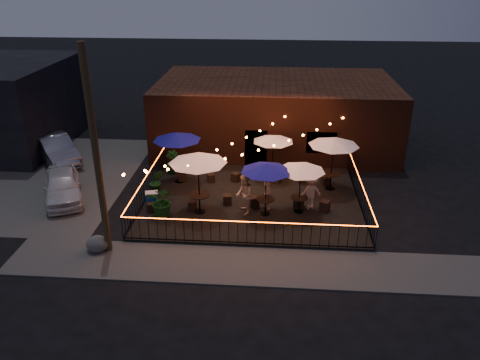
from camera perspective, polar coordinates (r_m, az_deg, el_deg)
The scene contains 38 objects.
ground at distance 20.52m, azimuth 1.18°, elevation -5.20°, with size 110.00×110.00×0.00m, color black.
patio at distance 22.23m, azimuth 1.46°, elevation -2.46°, with size 10.00×8.00×0.15m, color black.
sidewalk at distance 17.76m, azimuth 0.58°, elevation -10.35°, with size 18.00×2.50×0.05m, color #454340.
parking_lot at distance 27.28m, azimuth -24.35°, elevation 0.41°, with size 11.00×12.00×0.02m, color #454340.
brick_building at distance 28.94m, azimuth 4.32°, elevation 8.14°, with size 14.00×8.00×4.00m.
utility_pole at distance 17.56m, azimuth -17.11°, elevation 2.79°, with size 0.26×0.26×8.00m, color #322514.
fence_front at distance 18.46m, azimuth 0.85°, elevation -6.50°, with size 10.00×0.04×1.04m.
fence_left at distance 22.73m, azimuth -11.21°, elevation -0.67°, with size 0.04×8.00×1.04m.
fence_right at distance 22.33m, azimuth 14.41°, elevation -1.48°, with size 0.04×8.00×1.04m.
festoon_lights at distance 21.02m, azimuth -1.26°, elevation 3.19°, with size 10.02×8.72×1.32m.
cafe_table_0 at distance 20.03m, azimuth -5.16°, elevation 2.52°, with size 2.83×2.83×2.79m.
cafe_table_1 at distance 23.23m, azimuth -7.70°, elevation 5.21°, with size 3.15×3.15×2.63m.
cafe_table_2 at distance 19.92m, azimuth 3.23°, elevation 1.45°, with size 2.75×2.75×2.44m.
cafe_table_3 at distance 23.73m, azimuth 4.08°, elevation 5.02°, with size 2.76×2.76×2.30m.
cafe_table_4 at distance 20.29m, azimuth 7.46°, elevation 1.45°, with size 2.59×2.59×2.34m.
cafe_table_5 at distance 22.66m, azimuth 11.39°, elevation 4.53°, with size 2.88×2.88×2.67m.
bistro_chair_0 at distance 21.36m, azimuth -10.75°, elevation -3.30°, with size 0.34×0.34×0.40m, color black.
bistro_chair_1 at distance 21.25m, azimuth -5.83°, elevation -3.10°, with size 0.35×0.35×0.41m, color black.
bistro_chair_2 at distance 24.11m, azimuth -7.04°, elevation 0.41°, with size 0.38×0.38×0.45m, color black.
bistro_chair_3 at distance 23.88m, azimuth -3.55°, elevation 0.26°, with size 0.35×0.35×0.42m, color black.
bistro_chair_4 at distance 21.64m, azimuth -1.55°, elevation -2.38°, with size 0.38×0.38×0.45m, color black.
bistro_chair_5 at distance 21.41m, azimuth 1.73°, elevation -2.66°, with size 0.40×0.40×0.48m, color black.
bistro_chair_6 at distance 23.90m, azimuth -0.53°, elevation 0.37°, with size 0.37×0.37×0.44m, color black.
bistro_chair_7 at distance 23.79m, azimuth 4.53°, elevation 0.16°, with size 0.37×0.37×0.43m, color black.
bistro_chair_8 at distance 21.42m, azimuth 7.18°, elevation -2.79°, with size 0.43×0.43×0.51m, color black.
bistro_chair_9 at distance 21.37m, azimuth 10.29°, elevation -3.13°, with size 0.40×0.40×0.48m, color black.
bistro_chair_10 at distance 23.91m, azimuth 7.62°, elevation 0.15°, with size 0.38×0.38×0.45m, color black.
bistro_chair_11 at distance 23.94m, azimuth 10.35°, elevation -0.07°, with size 0.34×0.34×0.40m, color black.
patron_a at distance 21.08m, azimuth 3.36°, elevation -1.53°, with size 0.56×0.37×1.54m, color tan.
patron_b at distance 20.51m, azimuth 0.52°, elevation -1.81°, with size 0.90×0.70×1.84m, color #D2A988.
patron_c at distance 21.22m, azimuth 8.56°, elevation -1.45°, with size 1.05×0.61×1.63m, color beige.
potted_shrub_a at distance 20.67m, azimuth -9.37°, elevation -2.58°, with size 1.28×1.11×1.42m, color #113A0B.
potted_shrub_b at distance 22.75m, azimuth -10.14°, elevation -0.22°, with size 0.70×0.56×1.27m, color #103A0F.
potted_shrub_c at distance 25.03m, azimuth -8.24°, elevation 2.20°, with size 0.67×0.67×1.19m, color #15350E.
cooler at distance 21.67m, azimuth -10.66°, elevation -2.34°, with size 0.65×0.55×0.74m.
boulder at distance 19.22m, azimuth -17.00°, elevation -7.46°, with size 0.88×0.75×0.69m, color #454540.
car_white at distance 23.75m, azimuth -20.83°, elevation -0.64°, with size 1.66×4.13×1.41m, color white.
car_silver at distance 28.47m, azimuth -21.49°, elevation 3.50°, with size 1.58×4.53×1.49m, color #9A9CA2.
Camera 1 is at (0.90, -17.75, 10.24)m, focal length 35.00 mm.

